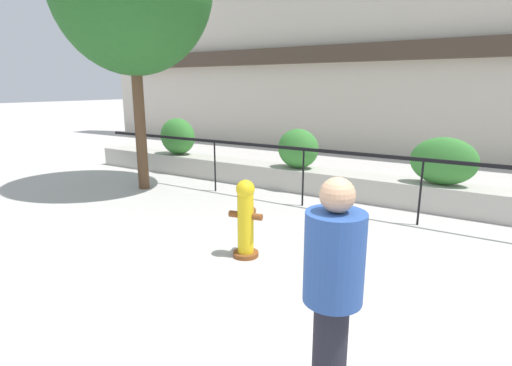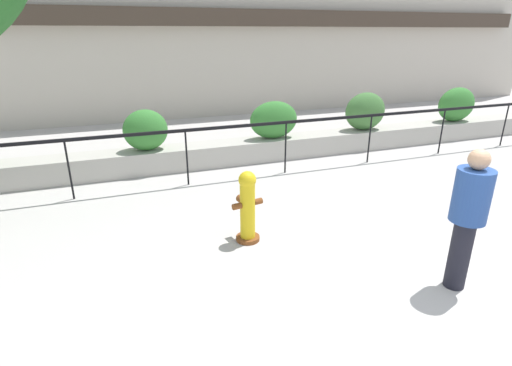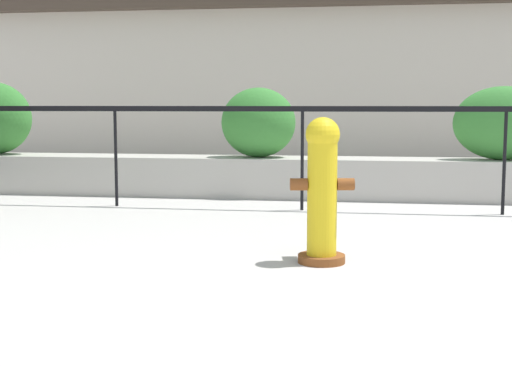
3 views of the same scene
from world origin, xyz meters
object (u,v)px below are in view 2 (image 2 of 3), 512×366
Objects in this scene: fire_hydrant at (247,206)px; hedge_bush_1 at (145,130)px; hedge_bush_4 at (456,105)px; hedge_bush_2 at (274,120)px; pedestrian at (468,212)px; hedge_bush_3 at (365,111)px.

hedge_bush_1 is at bearing 105.50° from fire_hydrant.
hedge_bush_1 is at bearing 180.00° from hedge_bush_4.
hedge_bush_4 is (8.58, 0.00, 0.04)m from hedge_bush_1.
hedge_bush_1 is 0.79× the size of hedge_bush_2.
pedestrian is (1.98, -1.96, 0.44)m from fire_hydrant.
pedestrian is at bearing -44.62° from fire_hydrant.
hedge_bush_3 is 0.65× the size of pedestrian.
hedge_bush_1 reaches higher than fire_hydrant.
hedge_bush_2 reaches higher than fire_hydrant.
hedge_bush_2 is at bearing 180.00° from hedge_bush_3.
hedge_bush_3 reaches higher than hedge_bush_1.
hedge_bush_3 is (2.56, 0.00, 0.04)m from hedge_bush_2.
hedge_bush_4 is 8.42m from fire_hydrant.
pedestrian reaches higher than hedge_bush_4.
fire_hydrant is (-4.51, -3.69, -0.43)m from hedge_bush_3.
hedge_bush_2 is 5.61m from hedge_bush_4.
fire_hydrant is (-7.56, -3.69, -0.42)m from hedge_bush_4.
fire_hydrant is at bearing -153.98° from hedge_bush_4.
pedestrian is at bearing -89.66° from hedge_bush_2.
hedge_bush_1 is 0.54× the size of pedestrian.
fire_hydrant is 0.62× the size of pedestrian.
hedge_bush_1 is 6.40m from pedestrian.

